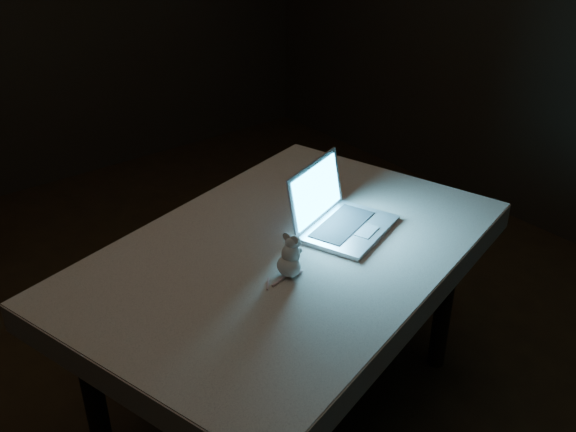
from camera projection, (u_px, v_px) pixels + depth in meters
floor at (234, 407)px, 2.58m from camera, size 5.00×5.00×0.00m
table at (288, 336)px, 2.38m from camera, size 1.62×1.26×0.76m
tablecloth at (296, 264)px, 2.18m from camera, size 1.60×1.14×0.10m
laptop at (351, 202)px, 2.23m from camera, size 0.42×0.39×0.23m
plush_mouse at (289, 256)px, 2.00m from camera, size 0.13×0.13×0.14m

